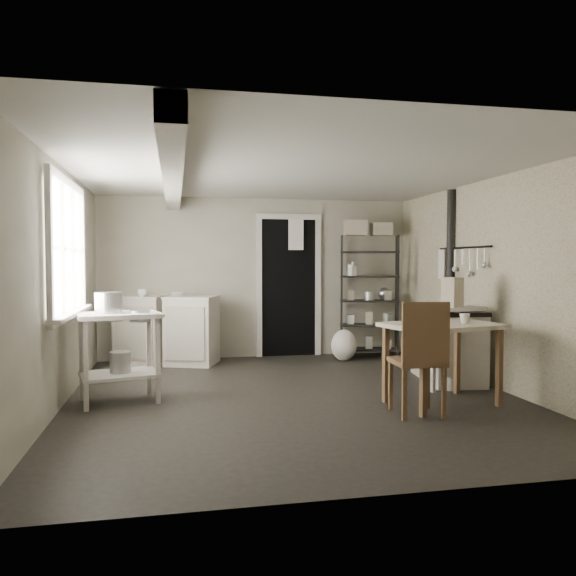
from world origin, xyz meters
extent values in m
plane|color=black|center=(0.00, 0.00, 0.00)|extent=(5.00, 5.00, 0.00)
plane|color=beige|center=(0.00, 0.00, 2.30)|extent=(5.00, 5.00, 0.00)
cube|color=#ABA692|center=(0.00, 2.50, 1.15)|extent=(4.50, 0.02, 2.30)
cube|color=#ABA692|center=(0.00, -2.50, 1.15)|extent=(4.50, 0.02, 2.30)
cube|color=#ABA692|center=(-2.25, 0.00, 1.15)|extent=(0.02, 5.00, 2.30)
cube|color=#ABA692|center=(2.25, 0.00, 1.15)|extent=(0.02, 5.00, 2.30)
cylinder|color=silver|center=(-1.82, 0.15, 0.94)|extent=(0.27, 0.27, 0.29)
cylinder|color=silver|center=(-1.53, 0.07, 0.85)|extent=(0.21, 0.21, 0.11)
cylinder|color=silver|center=(-1.72, 0.12, 0.39)|extent=(0.26, 0.26, 0.22)
imported|color=white|center=(-1.18, 2.07, 0.95)|extent=(0.36, 0.36, 0.07)
imported|color=white|center=(-1.62, 2.10, 0.97)|extent=(0.14, 0.14, 0.10)
imported|color=white|center=(1.30, 2.08, 1.37)|extent=(0.11, 0.11, 0.20)
cube|color=#C2B69C|center=(1.36, 2.16, 2.01)|extent=(0.36, 0.32, 0.22)
cube|color=#C2B69C|center=(1.75, 2.13, 1.99)|extent=(0.33, 0.31, 0.18)
cube|color=#C2B69C|center=(1.68, -0.13, 1.01)|extent=(0.17, 0.23, 0.31)
imported|color=white|center=(1.54, -0.66, 0.81)|extent=(0.11, 0.11, 0.10)
ellipsoid|color=white|center=(1.12, 1.90, 0.24)|extent=(0.38, 0.32, 0.44)
cylinder|color=white|center=(1.71, -0.06, 0.07)|extent=(0.14, 0.14, 0.14)
camera|label=1|loc=(-1.19, -5.57, 1.38)|focal=35.00mm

